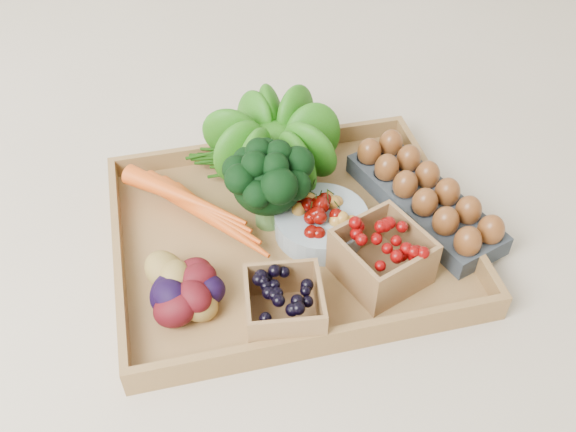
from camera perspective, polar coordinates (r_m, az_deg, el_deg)
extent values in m
plane|color=beige|center=(1.06, 0.00, -2.31)|extent=(4.00, 4.00, 0.00)
cube|color=olive|center=(1.05, 0.00, -2.03)|extent=(0.55, 0.45, 0.01)
sphere|color=#23510C|center=(1.12, -1.23, 7.33)|extent=(0.16, 0.16, 0.16)
cylinder|color=#8C9EA5|center=(1.04, 2.97, -0.62)|extent=(0.15, 0.15, 0.04)
cube|color=#333941|center=(1.10, 11.94, 1.21)|extent=(0.19, 0.32, 0.04)
cube|color=black|center=(0.91, -0.35, -8.00)|extent=(0.12, 0.12, 0.07)
cube|color=#650404|center=(0.97, 8.34, -3.58)|extent=(0.15, 0.15, 0.08)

